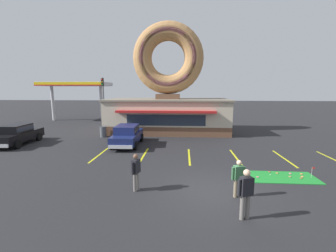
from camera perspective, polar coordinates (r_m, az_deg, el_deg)
name	(u,v)px	position (r m, az deg, el deg)	size (l,w,h in m)	color
ground_plane	(214,191)	(10.25, 11.61, -15.87)	(160.00, 160.00, 0.00)	#232326
donut_shop_building	(168,95)	(23.20, 0.01, 7.83)	(12.30, 6.75, 10.96)	brown
putting_mat	(279,177)	(12.71, 26.46, -11.55)	(3.53, 1.58, 0.03)	#1E842D
mini_donut_near_left	(290,177)	(12.92, 28.56, -11.21)	(0.13, 0.13, 0.04)	#A5724C
mini_donut_near_right	(269,172)	(13.15, 24.36, -10.55)	(0.13, 0.13, 0.04)	brown
mini_donut_mid_left	(277,173)	(13.11, 25.94, -10.72)	(0.13, 0.13, 0.04)	#D17F47
mini_donut_mid_centre	(290,174)	(13.37, 28.63, -10.55)	(0.13, 0.13, 0.04)	#D8667F
mini_donut_mid_right	(258,177)	(12.20, 21.82, -11.93)	(0.13, 0.13, 0.04)	#D8667F
mini_donut_far_left	(301,178)	(12.96, 30.71, -11.34)	(0.13, 0.13, 0.04)	brown
mini_donut_far_centre	(245,171)	(12.77, 19.02, -10.80)	(0.13, 0.13, 0.04)	#E5C666
mini_donut_far_right	(302,177)	(13.20, 30.92, -10.99)	(0.13, 0.13, 0.04)	#D17F47
mini_donut_extra	(301,174)	(13.58, 30.78, -10.43)	(0.13, 0.13, 0.04)	#D17F47
golf_ball	(270,175)	(12.75, 24.54, -11.16)	(0.04, 0.04, 0.04)	white
putting_flag_pin	(313,170)	(13.25, 32.87, -9.30)	(0.13, 0.01, 0.55)	silver
car_black	(17,134)	(21.39, -33.98, -1.61)	(2.15, 4.64, 1.60)	black
car_navy	(127,134)	(17.75, -10.30, -2.09)	(2.06, 4.60, 1.60)	navy
pedestrian_blue_sweater_man	(238,177)	(9.65, 17.44, -12.25)	(0.58, 0.32, 1.55)	#7F7056
pedestrian_hooded_kid	(136,170)	(9.87, -8.14, -11.12)	(0.36, 0.56, 1.63)	slate
pedestrian_leather_jacket_man	(246,192)	(8.15, 19.14, -15.49)	(0.57, 0.34, 1.75)	slate
trash_bin	(103,132)	(21.44, -16.15, -1.38)	(0.57, 0.57, 0.97)	#51565B
traffic_light_pole	(103,94)	(29.66, -16.13, 7.72)	(0.28, 0.47, 5.80)	#595B60
gas_station_canopy	(76,86)	(33.87, -22.39, 9.48)	(9.00, 4.46, 5.30)	silver
parking_stripe_far_left	(100,155)	(15.86, -17.00, -6.95)	(0.12, 3.60, 0.01)	yellow
parking_stripe_left	(144,155)	(15.06, -6.18, -7.45)	(0.12, 3.60, 0.01)	yellow
parking_stripe_mid_left	(189,156)	(14.84, 5.40, -7.69)	(0.12, 3.60, 0.01)	yellow
parking_stripe_centre	(236,157)	(15.22, 16.87, -7.63)	(0.12, 3.60, 0.01)	yellow
parking_stripe_mid_right	(284,158)	(16.16, 27.38, -7.30)	(0.12, 3.60, 0.01)	yellow
parking_stripe_right	(333,159)	(17.57, 36.45, -6.82)	(0.12, 3.60, 0.01)	yellow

